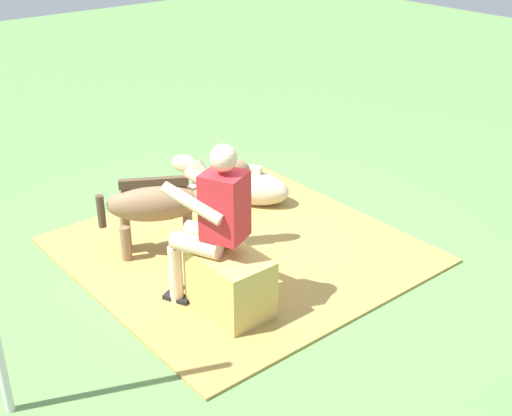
{
  "coord_description": "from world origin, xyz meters",
  "views": [
    {
      "loc": [
        -4.27,
        3.25,
        3.1
      ],
      "look_at": [
        -0.29,
        -0.03,
        0.55
      ],
      "focal_mm": 47.64,
      "sensor_mm": 36.0,
      "label": 1
    }
  ],
  "objects_px": {
    "person_seated": "(211,219)",
    "pony_standing": "(165,201)",
    "hay_bale": "(230,284)",
    "pony_lying": "(240,184)"
  },
  "relations": [
    {
      "from": "person_seated",
      "to": "pony_standing",
      "type": "xyz_separation_m",
      "value": [
        0.94,
        -0.18,
        -0.26
      ]
    },
    {
      "from": "hay_bale",
      "to": "pony_lying",
      "type": "relative_size",
      "value": 0.49
    },
    {
      "from": "hay_bale",
      "to": "pony_lying",
      "type": "height_order",
      "value": "hay_bale"
    },
    {
      "from": "hay_bale",
      "to": "person_seated",
      "type": "xyz_separation_m",
      "value": [
        0.16,
        0.05,
        0.52
      ]
    },
    {
      "from": "pony_standing",
      "to": "pony_lying",
      "type": "relative_size",
      "value": 0.93
    },
    {
      "from": "person_seated",
      "to": "pony_standing",
      "type": "bearing_deg",
      "value": -10.6
    },
    {
      "from": "pony_standing",
      "to": "pony_lying",
      "type": "bearing_deg",
      "value": -69.39
    },
    {
      "from": "hay_bale",
      "to": "person_seated",
      "type": "bearing_deg",
      "value": 16.99
    },
    {
      "from": "person_seated",
      "to": "pony_standing",
      "type": "distance_m",
      "value": 0.99
    },
    {
      "from": "pony_standing",
      "to": "pony_lying",
      "type": "xyz_separation_m",
      "value": [
        0.44,
        -1.17,
        -0.33
      ]
    }
  ]
}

